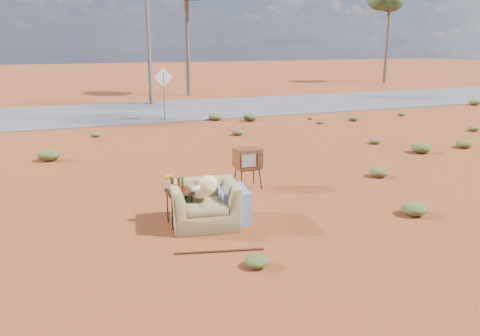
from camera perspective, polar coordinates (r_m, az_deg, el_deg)
name	(u,v)px	position (r m, az deg, el deg)	size (l,w,h in m)	color
ground	(232,229)	(8.30, -1.04, -7.50)	(140.00, 140.00, 0.00)	#923D1D
highway	(119,113)	(22.57, -14.53, 6.55)	(140.00, 7.00, 0.04)	#565659
armchair	(210,198)	(8.41, -3.73, -3.67)	(1.52, 0.95, 1.04)	olive
tv_unit	(248,159)	(10.41, 0.95, 1.13)	(0.58, 0.48, 0.91)	black
side_table	(177,189)	(8.35, -7.68, -2.59)	(0.45, 0.45, 0.92)	#3A2215
rusty_bar	(219,251)	(7.45, -2.54, -10.09)	(0.04, 0.04, 1.41)	#532016
road_sign	(164,85)	(19.70, -9.29, 10.00)	(0.78, 0.06, 2.19)	brown
eucalyptus_right	(390,5)	(39.85, 17.81, 18.38)	(3.20, 3.20, 7.10)	brown
utility_pole_center	(147,22)	(25.14, -11.22, 17.01)	(1.40, 0.20, 8.00)	brown
scrub_patch	(141,166)	(12.13, -12.03, 0.20)	(17.49, 8.07, 0.33)	#515826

